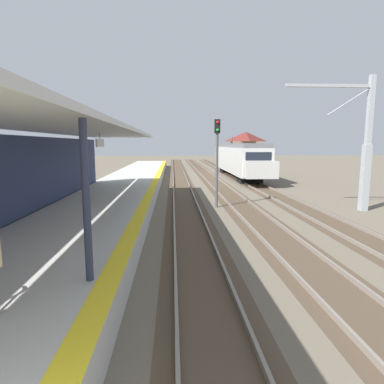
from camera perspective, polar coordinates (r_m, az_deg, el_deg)
The scene contains 9 objects.
station_platform at distance 18.05m, azimuth -14.94°, elevation -2.48°, with size 5.00×80.00×0.91m.
station_building_with_canopy at distance 14.36m, azimuth -25.61°, elevation 3.16°, with size 4.85×24.00×4.43m.
track_pair_nearest_platform at distance 21.70m, azimuth -1.31°, elevation -1.48°, with size 2.34×120.00×0.16m.
track_pair_middle at distance 22.08m, azimuth 7.55°, elevation -1.38°, with size 2.34×120.00×0.16m.
track_pair_far_side at distance 22.97m, azimuth 15.90°, elevation -1.25°, with size 2.34×120.00×0.16m.
approaching_train at distance 37.85m, azimuth 8.20°, elevation 5.87°, with size 2.93×19.60×4.76m.
rail_signal_post at distance 19.36m, azimuth 4.41°, elevation 6.67°, with size 0.32×0.34×5.20m.
catenary_pylon_far_side at distance 20.64m, azimuth 27.69°, elevation 6.98°, with size 5.00×0.40×7.50m.
distant_trackside_house at distance 70.60m, azimuth 9.38°, elevation 7.89°, with size 6.60×5.28×6.40m.
Camera 1 is at (1.12, -1.37, 3.75)m, focal length 30.40 mm.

